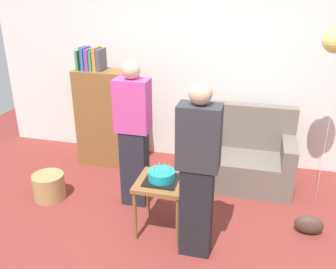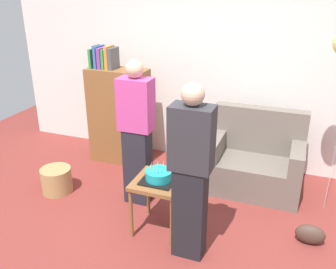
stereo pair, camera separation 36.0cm
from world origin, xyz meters
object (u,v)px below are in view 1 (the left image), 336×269
at_px(side_table, 162,188).
at_px(person_holding_cake, 198,172).
at_px(birthday_cake, 162,176).
at_px(handbag, 309,225).
at_px(couch, 247,158).
at_px(wicker_basket, 49,186).
at_px(person_blowing_candles, 134,135).
at_px(bookshelf, 107,116).

height_order(side_table, person_holding_cake, person_holding_cake).
height_order(birthday_cake, person_holding_cake, person_holding_cake).
bearing_deg(handbag, person_holding_cake, -153.33).
distance_m(couch, person_holding_cake, 1.54).
relative_size(wicker_basket, handbag, 1.29).
bearing_deg(person_blowing_candles, couch, 40.49).
height_order(couch, bookshelf, bookshelf).
xyz_separation_m(bookshelf, handbag, (2.54, -0.98, -0.58)).
height_order(wicker_basket, handbag, wicker_basket).
distance_m(couch, person_blowing_candles, 1.49).
bearing_deg(birthday_cake, person_holding_cake, -30.43).
xyz_separation_m(bookshelf, person_holding_cake, (1.49, -1.51, 0.15)).
distance_m(bookshelf, person_blowing_candles, 1.11).
bearing_deg(couch, birthday_cake, -122.92).
bearing_deg(birthday_cake, couch, 57.08).
bearing_deg(bookshelf, couch, -3.16).
relative_size(side_table, handbag, 2.03).
xyz_separation_m(birthday_cake, handbag, (1.44, 0.30, -0.52)).
bearing_deg(person_blowing_candles, side_table, -36.90).
xyz_separation_m(person_blowing_candles, handbag, (1.86, -0.12, -0.73)).
bearing_deg(couch, person_holding_cake, -105.04).
relative_size(person_blowing_candles, person_holding_cake, 1.00).
xyz_separation_m(birthday_cake, person_blowing_candles, (-0.42, 0.42, 0.21)).
relative_size(bookshelf, person_blowing_candles, 0.97).
bearing_deg(bookshelf, person_blowing_candles, -51.88).
bearing_deg(side_table, wicker_basket, 170.15).
height_order(person_blowing_candles, person_holding_cake, same).
xyz_separation_m(bookshelf, birthday_cake, (1.10, -1.28, -0.07)).
relative_size(bookshelf, side_table, 2.80).
height_order(side_table, wicker_basket, side_table).
bearing_deg(handbag, couch, 127.66).
relative_size(bookshelf, person_holding_cake, 0.97).
height_order(couch, handbag, couch).
bearing_deg(bookshelf, handbag, -21.08).
bearing_deg(handbag, birthday_cake, -168.12).
bearing_deg(bookshelf, birthday_cake, -49.37).
xyz_separation_m(bookshelf, side_table, (1.10, -1.28, -0.20)).
bearing_deg(wicker_basket, side_table, -9.85).
xyz_separation_m(wicker_basket, handbag, (2.87, 0.06, -0.05)).
height_order(birthday_cake, person_blowing_candles, person_blowing_candles).
xyz_separation_m(side_table, birthday_cake, (-0.00, 0.00, 0.14)).
bearing_deg(couch, handbag, -52.34).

